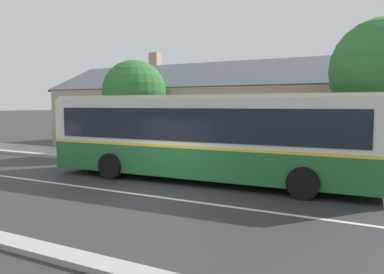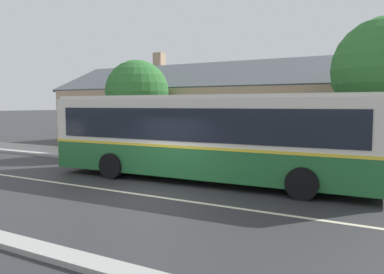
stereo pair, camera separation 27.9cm
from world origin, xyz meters
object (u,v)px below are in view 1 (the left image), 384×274
street_tree_secondary (134,92)px  bike_rack (94,145)px  bench_down_street (224,155)px  transit_bus (205,135)px  bench_by_building (129,150)px

street_tree_secondary → bike_rack: size_ratio=4.59×
street_tree_secondary → bike_rack: street_tree_secondary is taller
bench_down_street → bike_rack: size_ratio=1.57×
transit_bus → bench_down_street: (-0.49, 3.04, -1.15)m
transit_bus → street_tree_secondary: 8.10m
bench_by_building → street_tree_secondary: bearing=118.9°
transit_bus → street_tree_secondary: street_tree_secondary is taller
bench_by_building → bench_down_street: size_ratio=0.99×
bench_down_street → street_tree_secondary: bearing=166.4°
bench_by_building → bench_down_street: (4.87, 0.59, 0.00)m
bench_by_building → transit_bus: bearing=-24.5°
bench_by_building → bike_rack: bearing=171.7°
transit_bus → bench_by_building: transit_bus is taller
bike_rack → bench_down_street: bearing=1.6°
bike_rack → transit_bus: bearing=-19.6°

